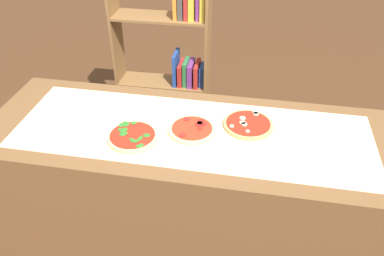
% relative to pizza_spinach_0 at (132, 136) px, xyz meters
% --- Properties ---
extents(ground_plane, '(12.00, 12.00, 0.00)m').
position_rel_pizza_spinach_0_xyz_m(ground_plane, '(0.27, 0.11, -0.95)').
color(ground_plane, '#4C2D19').
extents(counter, '(2.13, 0.75, 0.94)m').
position_rel_pizza_spinach_0_xyz_m(counter, '(0.27, 0.11, -0.48)').
color(counter, brown).
rests_on(counter, ground_plane).
extents(parchment_paper, '(1.77, 0.58, 0.00)m').
position_rel_pizza_spinach_0_xyz_m(parchment_paper, '(0.27, 0.11, -0.01)').
color(parchment_paper, beige).
rests_on(parchment_paper, counter).
extents(pizza_spinach_0, '(0.24, 0.24, 0.03)m').
position_rel_pizza_spinach_0_xyz_m(pizza_spinach_0, '(0.00, 0.00, 0.00)').
color(pizza_spinach_0, '#E5C17F').
rests_on(pizza_spinach_0, parchment_paper).
extents(pizza_pepperoni_1, '(0.24, 0.24, 0.02)m').
position_rel_pizza_spinach_0_xyz_m(pizza_pepperoni_1, '(0.27, 0.12, -0.00)').
color(pizza_pepperoni_1, '#E5C17F').
rests_on(pizza_pepperoni_1, parchment_paper).
extents(pizza_mushroom_2, '(0.25, 0.25, 0.03)m').
position_rel_pizza_spinach_0_xyz_m(pizza_mushroom_2, '(0.55, 0.21, -0.00)').
color(pizza_mushroom_2, tan).
rests_on(pizza_mushroom_2, parchment_paper).
extents(bookshelf, '(0.73, 0.25, 1.63)m').
position_rel_pizza_spinach_0_xyz_m(bookshelf, '(-0.08, 1.25, -0.23)').
color(bookshelf, brown).
rests_on(bookshelf, ground_plane).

